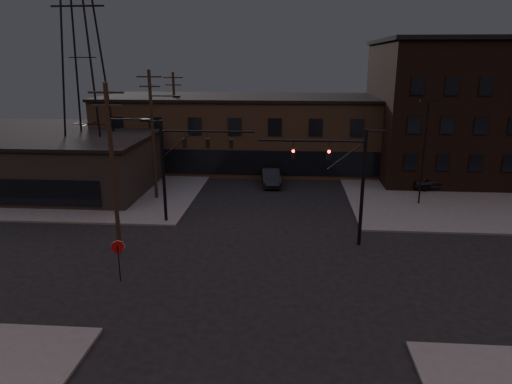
{
  "coord_description": "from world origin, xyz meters",
  "views": [
    {
      "loc": [
        1.63,
        -25.21,
        12.28
      ],
      "look_at": [
        -0.67,
        4.95,
        3.5
      ],
      "focal_mm": 32.0,
      "sensor_mm": 36.0,
      "label": 1
    }
  ],
  "objects_px": {
    "traffic_signal_far": "(179,160)",
    "car_crossing": "(271,177)",
    "stop_sign": "(118,251)",
    "traffic_signal_near": "(346,175)",
    "parked_car_lot_b": "(409,172)",
    "parked_car_lot_a": "(434,182)"
  },
  "relations": [
    {
      "from": "traffic_signal_far",
      "to": "parked_car_lot_b",
      "type": "height_order",
      "value": "traffic_signal_far"
    },
    {
      "from": "traffic_signal_near",
      "to": "parked_car_lot_b",
      "type": "relative_size",
      "value": 1.61
    },
    {
      "from": "stop_sign",
      "to": "traffic_signal_far",
      "type": "bearing_deg",
      "value": 82.68
    },
    {
      "from": "stop_sign",
      "to": "parked_car_lot_a",
      "type": "xyz_separation_m",
      "value": [
        23.66,
        20.74,
        -0.93
      ]
    },
    {
      "from": "traffic_signal_near",
      "to": "traffic_signal_far",
      "type": "height_order",
      "value": "same"
    },
    {
      "from": "traffic_signal_near",
      "to": "parked_car_lot_b",
      "type": "bearing_deg",
      "value": 64.08
    },
    {
      "from": "parked_car_lot_a",
      "to": "car_crossing",
      "type": "distance_m",
      "value": 15.97
    },
    {
      "from": "stop_sign",
      "to": "parked_car_lot_b",
      "type": "distance_m",
      "value": 33.1
    },
    {
      "from": "stop_sign",
      "to": "parked_car_lot_b",
      "type": "xyz_separation_m",
      "value": [
        22.15,
        24.58,
        -0.97
      ]
    },
    {
      "from": "car_crossing",
      "to": "stop_sign",
      "type": "bearing_deg",
      "value": -116.26
    },
    {
      "from": "parked_car_lot_a",
      "to": "car_crossing",
      "type": "relative_size",
      "value": 0.88
    },
    {
      "from": "traffic_signal_far",
      "to": "car_crossing",
      "type": "relative_size",
      "value": 1.58
    },
    {
      "from": "traffic_signal_near",
      "to": "car_crossing",
      "type": "distance_m",
      "value": 16.73
    },
    {
      "from": "traffic_signal_near",
      "to": "parked_car_lot_b",
      "type": "height_order",
      "value": "traffic_signal_near"
    },
    {
      "from": "parked_car_lot_a",
      "to": "parked_car_lot_b",
      "type": "height_order",
      "value": "parked_car_lot_a"
    },
    {
      "from": "parked_car_lot_a",
      "to": "car_crossing",
      "type": "xyz_separation_m",
      "value": [
        -15.94,
        0.95,
        -0.08
      ]
    },
    {
      "from": "parked_car_lot_b",
      "to": "car_crossing",
      "type": "xyz_separation_m",
      "value": [
        -14.43,
        -2.89,
        -0.04
      ]
    },
    {
      "from": "traffic_signal_near",
      "to": "stop_sign",
      "type": "relative_size",
      "value": 3.23
    },
    {
      "from": "traffic_signal_far",
      "to": "parked_car_lot_a",
      "type": "xyz_separation_m",
      "value": [
        22.38,
        10.75,
        -4.1
      ]
    },
    {
      "from": "traffic_signal_far",
      "to": "car_crossing",
      "type": "bearing_deg",
      "value": 61.2
    },
    {
      "from": "stop_sign",
      "to": "car_crossing",
      "type": "distance_m",
      "value": 23.04
    },
    {
      "from": "traffic_signal_far",
      "to": "stop_sign",
      "type": "height_order",
      "value": "traffic_signal_far"
    }
  ]
}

